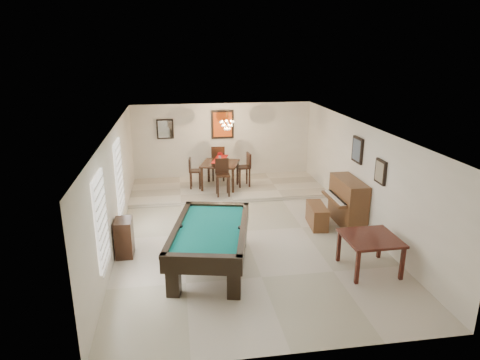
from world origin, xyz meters
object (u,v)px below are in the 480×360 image
object	(u,v)px
dining_chair_west	(195,173)
upright_piano	(343,202)
pool_table	(211,248)
flower_vase	(220,156)
piano_bench	(317,216)
dining_chair_north	(218,163)
dining_chair_south	(223,178)
dining_chair_east	(243,170)
square_table	(369,253)
chandelier	(227,122)
apothecary_chest	(124,238)
dining_table	(220,173)

from	to	relation	value
dining_chair_west	upright_piano	bearing A→B (deg)	-124.92
pool_table	flower_vase	world-z (taller)	flower_vase
upright_piano	flower_vase	distance (m)	4.24
flower_vase	dining_chair_west	bearing A→B (deg)	177.68
piano_bench	dining_chair_north	xyz separation A→B (m)	(-2.12, 3.94, 0.43)
dining_chair_south	dining_chair_east	size ratio (longest dim) A/B	1.02
piano_bench	dining_chair_south	bearing A→B (deg)	132.41
square_table	dining_chair_west	distance (m)	6.41
flower_vase	piano_bench	bearing A→B (deg)	-55.85
piano_bench	dining_chair_south	xyz separation A→B (m)	(-2.15, 2.35, 0.39)
flower_vase	dining_chair_north	xyz separation A→B (m)	(0.01, 0.80, -0.44)
square_table	chandelier	distance (m)	6.19
square_table	dining_chair_north	xyz separation A→B (m)	(-2.44, 6.29, 0.34)
dining_chair_north	dining_chair_east	world-z (taller)	dining_chair_north
apothecary_chest	dining_table	world-z (taller)	dining_table
dining_chair_south	dining_chair_north	distance (m)	1.60
dining_chair_north	chandelier	bearing A→B (deg)	109.43
dining_chair_south	chandelier	xyz separation A→B (m)	(0.24, 0.78, 1.53)
square_table	dining_chair_west	size ratio (longest dim) A/B	1.12
square_table	upright_piano	bearing A→B (deg)	81.47
dining_table	dining_chair_east	world-z (taller)	dining_chair_east
apothecary_chest	dining_chair_west	world-z (taller)	dining_chair_west
piano_bench	upright_piano	bearing A→B (deg)	1.69
pool_table	dining_table	world-z (taller)	dining_table
flower_vase	dining_chair_east	xyz separation A→B (m)	(0.74, 0.00, -0.49)
piano_bench	dining_chair_east	size ratio (longest dim) A/B	0.92
square_table	dining_chair_south	world-z (taller)	dining_chair_south
piano_bench	flower_vase	world-z (taller)	flower_vase
upright_piano	chandelier	bearing A→B (deg)	129.65
apothecary_chest	piano_bench	bearing A→B (deg)	11.07
upright_piano	dining_chair_west	size ratio (longest dim) A/B	1.49
dining_chair_south	dining_chair_north	world-z (taller)	dining_chair_north
dining_chair_north	pool_table	bearing A→B (deg)	87.08
dining_table	dining_chair_west	size ratio (longest dim) A/B	1.15
pool_table	square_table	distance (m)	3.24
pool_table	chandelier	distance (m)	5.28
upright_piano	apothecary_chest	xyz separation A→B (m)	(-5.36, -0.94, -0.18)
upright_piano	dining_chair_west	world-z (taller)	upright_piano
chandelier	dining_table	bearing A→B (deg)	176.07
dining_chair_east	upright_piano	bearing A→B (deg)	26.96
upright_piano	dining_table	bearing A→B (deg)	131.93
dining_chair_west	chandelier	size ratio (longest dim) A/B	1.60
dining_table	square_table	bearing A→B (deg)	-65.93
piano_bench	flower_vase	size ratio (longest dim) A/B	4.30
upright_piano	dining_chair_north	world-z (taller)	dining_chair_north
upright_piano	dining_table	distance (m)	4.21
square_table	flower_vase	xyz separation A→B (m)	(-2.46, 5.50, 0.78)
upright_piano	square_table	bearing A→B (deg)	-98.53
piano_bench	apothecary_chest	xyz separation A→B (m)	(-4.69, -0.92, 0.14)
pool_table	dining_chair_south	size ratio (longest dim) A/B	2.45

